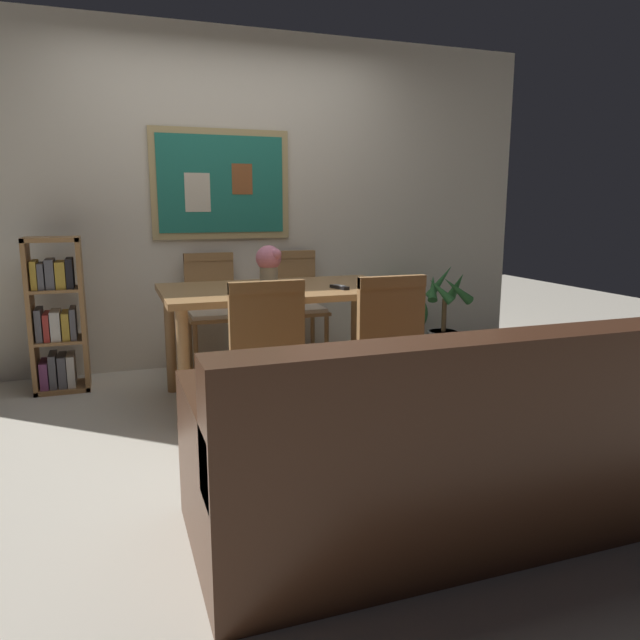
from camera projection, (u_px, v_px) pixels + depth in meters
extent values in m
plane|color=beige|center=(285.00, 424.00, 3.52)|extent=(12.00, 12.00, 0.00)
cube|color=beige|center=(228.00, 202.00, 4.72)|extent=(5.20, 0.10, 2.60)
cube|color=tan|center=(221.00, 184.00, 4.61)|extent=(1.07, 0.02, 0.84)
cube|color=#1E7260|center=(222.00, 184.00, 4.60)|extent=(0.97, 0.01, 0.74)
cube|color=beige|center=(198.00, 192.00, 4.54)|extent=(0.19, 0.00, 0.29)
cube|color=brown|center=(242.00, 179.00, 4.64)|extent=(0.16, 0.00, 0.23)
cube|color=#9E7042|center=(282.00, 290.00, 3.87)|extent=(1.53, 0.92, 0.04)
cylinder|color=#9E7042|center=(184.00, 370.00, 3.37)|extent=(0.07, 0.07, 0.71)
cylinder|color=#9E7042|center=(401.00, 351.00, 3.82)|extent=(0.07, 0.07, 0.71)
cylinder|color=#9E7042|center=(170.00, 342.00, 4.07)|extent=(0.07, 0.07, 0.71)
cylinder|color=#9E7042|center=(355.00, 328.00, 4.52)|extent=(0.07, 0.07, 0.71)
cube|color=#9E7042|center=(260.00, 365.00, 3.16)|extent=(0.40, 0.40, 0.03)
cube|color=#C6B299|center=(259.00, 360.00, 3.15)|extent=(0.36, 0.36, 0.03)
cylinder|color=#9E7042|center=(236.00, 420.00, 2.99)|extent=(0.04, 0.04, 0.42)
cylinder|color=#9E7042|center=(300.00, 412.00, 3.10)|extent=(0.04, 0.04, 0.42)
cylinder|color=#9E7042|center=(223.00, 399.00, 3.30)|extent=(0.04, 0.04, 0.42)
cylinder|color=#9E7042|center=(282.00, 393.00, 3.41)|extent=(0.04, 0.04, 0.42)
cube|color=#9E7042|center=(267.00, 327.00, 2.94)|extent=(0.38, 0.04, 0.46)
cube|color=#9E7042|center=(267.00, 287.00, 2.90)|extent=(0.38, 0.05, 0.06)
cube|color=#9E7042|center=(214.00, 317.00, 4.52)|extent=(0.40, 0.40, 0.03)
cube|color=#C6B299|center=(214.00, 313.00, 4.51)|extent=(0.36, 0.36, 0.03)
cylinder|color=#9E7042|center=(233.00, 339.00, 4.77)|extent=(0.04, 0.04, 0.42)
cylinder|color=#9E7042|center=(190.00, 343.00, 4.66)|extent=(0.04, 0.04, 0.42)
cylinder|color=#9E7042|center=(242.00, 349.00, 4.46)|extent=(0.04, 0.04, 0.42)
cylinder|color=#9E7042|center=(196.00, 353.00, 4.35)|extent=(0.04, 0.04, 0.42)
cube|color=#9E7042|center=(209.00, 282.00, 4.64)|extent=(0.38, 0.04, 0.46)
cube|color=#9E7042|center=(208.00, 257.00, 4.60)|extent=(0.38, 0.05, 0.06)
cube|color=#9E7042|center=(299.00, 312.00, 4.74)|extent=(0.40, 0.40, 0.03)
cube|color=#C6B299|center=(299.00, 308.00, 4.73)|extent=(0.36, 0.36, 0.03)
cylinder|color=#9E7042|center=(313.00, 333.00, 4.99)|extent=(0.04, 0.04, 0.42)
cylinder|color=#9E7042|center=(273.00, 336.00, 4.88)|extent=(0.04, 0.04, 0.42)
cylinder|color=#9E7042|center=(327.00, 342.00, 4.68)|extent=(0.04, 0.04, 0.42)
cylinder|color=#9E7042|center=(285.00, 345.00, 4.57)|extent=(0.04, 0.04, 0.42)
cube|color=#9E7042|center=(292.00, 279.00, 4.86)|extent=(0.38, 0.04, 0.46)
cube|color=#9E7042|center=(292.00, 254.00, 4.82)|extent=(0.38, 0.05, 0.06)
cube|color=#9E7042|center=(376.00, 356.00, 3.36)|extent=(0.40, 0.40, 0.03)
cube|color=#C6B299|center=(376.00, 351.00, 3.35)|extent=(0.36, 0.36, 0.03)
cylinder|color=#9E7042|center=(360.00, 406.00, 3.19)|extent=(0.04, 0.04, 0.42)
cylinder|color=#9E7042|center=(416.00, 399.00, 3.30)|extent=(0.04, 0.04, 0.42)
cylinder|color=#9E7042|center=(337.00, 388.00, 3.50)|extent=(0.04, 0.04, 0.42)
cylinder|color=#9E7042|center=(389.00, 382.00, 3.61)|extent=(0.04, 0.04, 0.42)
cube|color=#9E7042|center=(391.00, 319.00, 3.15)|extent=(0.38, 0.04, 0.46)
cube|color=#9E7042|center=(392.00, 282.00, 3.11)|extent=(0.38, 0.05, 0.06)
cube|color=#472819|center=(419.00, 476.00, 2.40)|extent=(1.80, 0.84, 0.40)
cube|color=#472819|center=(469.00, 401.00, 2.02)|extent=(1.80, 0.20, 0.44)
cube|color=#472819|center=(216.00, 428.00, 2.07)|extent=(0.18, 0.80, 0.22)
cube|color=#472819|center=(585.00, 383.00, 2.60)|extent=(0.18, 0.80, 0.22)
cube|color=#B78C33|center=(330.00, 420.00, 2.01)|extent=(0.32, 0.16, 0.33)
cube|color=#B78C33|center=(446.00, 405.00, 2.16)|extent=(0.32, 0.16, 0.33)
cube|color=#9E7042|center=(31.00, 316.00, 4.03)|extent=(0.03, 0.28, 1.06)
cube|color=#9E7042|center=(83.00, 314.00, 4.13)|extent=(0.03, 0.28, 1.06)
cube|color=#9E7042|center=(64.00, 387.00, 4.18)|extent=(0.36, 0.28, 0.03)
cube|color=#9E7042|center=(51.00, 239.00, 3.98)|extent=(0.36, 0.28, 0.03)
cube|color=#9E7042|center=(60.00, 340.00, 4.11)|extent=(0.30, 0.28, 0.02)
cube|color=#9E7042|center=(55.00, 289.00, 4.05)|extent=(0.30, 0.28, 0.02)
cube|color=#7F3F72|center=(45.00, 374.00, 4.12)|extent=(0.05, 0.22, 0.19)
cube|color=#595960|center=(54.00, 370.00, 4.14)|extent=(0.05, 0.22, 0.23)
cube|color=#595960|center=(63.00, 370.00, 4.16)|extent=(0.05, 0.22, 0.22)
cube|color=beige|center=(72.00, 369.00, 4.17)|extent=(0.05, 0.22, 0.22)
cube|color=#595960|center=(40.00, 324.00, 4.05)|extent=(0.04, 0.22, 0.22)
cube|color=#B2332D|center=(47.00, 326.00, 4.07)|extent=(0.04, 0.22, 0.19)
cube|color=beige|center=(56.00, 325.00, 4.09)|extent=(0.06, 0.22, 0.20)
cube|color=gold|center=(66.00, 325.00, 4.11)|extent=(0.05, 0.22, 0.19)
cube|color=#595960|center=(74.00, 323.00, 4.12)|extent=(0.04, 0.22, 0.21)
cube|color=gold|center=(35.00, 275.00, 3.99)|extent=(0.04, 0.22, 0.19)
cube|color=#595960|center=(42.00, 276.00, 4.00)|extent=(0.04, 0.22, 0.17)
cube|color=#595960|center=(51.00, 274.00, 4.02)|extent=(0.05, 0.22, 0.20)
cube|color=gold|center=(61.00, 274.00, 4.04)|extent=(0.06, 0.22, 0.18)
cube|color=black|center=(70.00, 273.00, 4.06)|extent=(0.04, 0.22, 0.20)
cylinder|color=#4C4742|center=(405.00, 342.00, 5.13)|extent=(0.21, 0.21, 0.22)
cylinder|color=#332319|center=(405.00, 331.00, 5.11)|extent=(0.19, 0.19, 0.02)
sphere|color=#387F3D|center=(406.00, 313.00, 5.08)|extent=(0.38, 0.38, 0.38)
cylinder|color=#387F3D|center=(416.00, 339.00, 5.03)|extent=(0.03, 0.03, 0.20)
cylinder|color=#387F3D|center=(412.00, 340.00, 5.23)|extent=(0.03, 0.03, 0.30)
cylinder|color=#B2ADA3|center=(443.00, 345.00, 4.97)|extent=(0.26, 0.26, 0.24)
cylinder|color=#332319|center=(443.00, 332.00, 4.95)|extent=(0.24, 0.24, 0.02)
cylinder|color=brown|center=(444.00, 315.00, 4.92)|extent=(0.04, 0.04, 0.27)
cone|color=#2D6B33|center=(457.00, 286.00, 4.91)|extent=(0.09, 0.24, 0.27)
cone|color=#2D6B33|center=(440.00, 282.00, 4.98)|extent=(0.27, 0.12, 0.31)
cone|color=#2D6B33|center=(433.00, 288.00, 4.89)|extent=(0.18, 0.23, 0.23)
cone|color=#2D6B33|center=(441.00, 291.00, 4.78)|extent=(0.22, 0.23, 0.23)
cone|color=#2D6B33|center=(457.00, 290.00, 4.74)|extent=(0.31, 0.12, 0.26)
cylinder|color=tan|center=(269.00, 276.00, 3.90)|extent=(0.12, 0.12, 0.13)
sphere|color=pink|center=(269.00, 258.00, 3.88)|extent=(0.17, 0.17, 0.17)
sphere|color=#D86633|center=(261.00, 257.00, 3.92)|extent=(0.07, 0.07, 0.07)
sphere|color=pink|center=(276.00, 254.00, 3.84)|extent=(0.07, 0.07, 0.07)
sphere|color=#D86633|center=(277.00, 256.00, 3.92)|extent=(0.06, 0.06, 0.06)
cube|color=black|center=(339.00, 287.00, 3.79)|extent=(0.08, 0.16, 0.02)
cube|color=gray|center=(339.00, 285.00, 3.78)|extent=(0.06, 0.10, 0.00)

